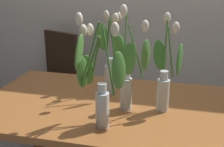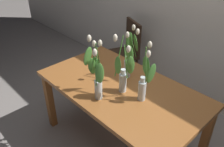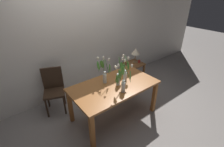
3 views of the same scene
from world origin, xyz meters
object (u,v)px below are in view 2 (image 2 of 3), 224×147
Objects in this scene: dining_table at (121,94)px; tulip_vase_3 at (144,82)px; tulip_vase_2 at (96,75)px; dining_chair at (126,49)px; tulip_vase_1 at (129,58)px; tulip_vase_0 at (123,76)px.

tulip_vase_3 reaches higher than dining_table.
dining_chair is at bearing 123.06° from tulip_vase_2.
dining_chair is (-1.09, 0.94, -0.39)m from tulip_vase_3.
tulip_vase_1 is 1.14m from dining_chair.
tulip_vase_1 reaches higher than dining_table.
tulip_vase_2 is (-0.12, -0.20, 0.04)m from tulip_vase_0.
tulip_vase_2 is at bearing -120.68° from tulip_vase_0.
tulip_vase_3 is at bearing -40.88° from dining_chair.
tulip_vase_2 is at bearing -56.94° from dining_chair.
dining_table is at bearing 140.81° from tulip_vase_0.
dining_table is 0.41m from tulip_vase_2.
dining_chair is (-0.82, 0.94, -0.12)m from dining_table.
dining_table is 3.01× the size of tulip_vase_3.
dining_chair is (-0.78, 1.21, -0.44)m from tulip_vase_2.
dining_chair is at bearing 134.48° from tulip_vase_1.
tulip_vase_2 reaches higher than tulip_vase_3.
tulip_vase_0 reaches higher than dining_chair.
tulip_vase_1 is 0.40m from tulip_vase_3.
tulip_vase_3 is at bearing 40.75° from tulip_vase_2.
tulip_vase_0 is 0.20m from tulip_vase_3.
tulip_vase_0 is at bearing -39.19° from dining_table.
tulip_vase_0 is 1.41m from dining_chair.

